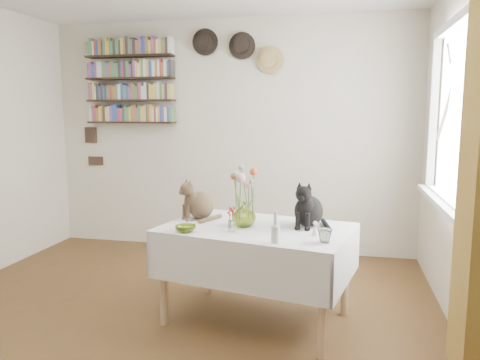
% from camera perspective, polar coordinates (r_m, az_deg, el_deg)
% --- Properties ---
extents(room, '(4.08, 4.58, 2.58)m').
position_cam_1_polar(room, '(2.98, -11.62, 3.06)').
color(room, brown).
rests_on(room, ground).
extents(window, '(0.12, 1.52, 1.32)m').
position_cam_1_polar(window, '(3.59, 24.64, 5.68)').
color(window, white).
rests_on(window, room).
extents(curtain, '(0.12, 0.38, 2.10)m').
position_cam_1_polar(curtain, '(2.71, 27.04, -0.32)').
color(curtain, brown).
rests_on(curtain, room).
extents(dining_table, '(1.45, 1.09, 0.70)m').
position_cam_1_polar(dining_table, '(3.40, 2.03, -8.55)').
color(dining_table, white).
rests_on(dining_table, room).
extents(tabby_cat, '(0.34, 0.34, 0.32)m').
position_cam_1_polar(tabby_cat, '(3.60, -4.76, -2.19)').
color(tabby_cat, brown).
rests_on(tabby_cat, dining_table).
extents(black_cat, '(0.29, 0.33, 0.34)m').
position_cam_1_polar(black_cat, '(3.38, 8.39, -2.76)').
color(black_cat, black).
rests_on(black_cat, dining_table).
extents(flower_vase, '(0.20, 0.20, 0.18)m').
position_cam_1_polar(flower_vase, '(3.34, 0.47, -4.19)').
color(flower_vase, '#ABC546').
rests_on(flower_vase, dining_table).
extents(green_bowl, '(0.16, 0.16, 0.04)m').
position_cam_1_polar(green_bowl, '(3.23, -6.67, -5.92)').
color(green_bowl, '#ABC546').
rests_on(green_bowl, dining_table).
extents(drinking_glass, '(0.12, 0.12, 0.09)m').
position_cam_1_polar(drinking_glass, '(2.99, 10.28, -6.72)').
color(drinking_glass, white).
rests_on(drinking_glass, dining_table).
extents(candlestick, '(0.06, 0.06, 0.20)m').
position_cam_1_polar(candlestick, '(2.94, 4.34, -6.40)').
color(candlestick, white).
rests_on(candlestick, dining_table).
extents(berry_jar, '(0.05, 0.05, 0.20)m').
position_cam_1_polar(berry_jar, '(3.20, -1.04, -4.81)').
color(berry_jar, white).
rests_on(berry_jar, dining_table).
extents(porcelain_figurine, '(0.05, 0.05, 0.10)m').
position_cam_1_polar(porcelain_figurine, '(3.15, 9.15, -5.94)').
color(porcelain_figurine, white).
rests_on(porcelain_figurine, dining_table).
extents(flower_bouquet, '(0.17, 0.13, 0.39)m').
position_cam_1_polar(flower_bouquet, '(3.31, 0.52, 0.07)').
color(flower_bouquet, '#4C7233').
rests_on(flower_bouquet, flower_vase).
extents(bookshelf_unit, '(1.00, 0.16, 0.91)m').
position_cam_1_polar(bookshelf_unit, '(5.40, -13.23, 11.56)').
color(bookshelf_unit, black).
rests_on(bookshelf_unit, room).
extents(wall_hats, '(0.98, 0.09, 0.48)m').
position_cam_1_polar(wall_hats, '(5.06, -0.20, 15.70)').
color(wall_hats, black).
rests_on(wall_hats, room).
extents(wall_art_plaques, '(0.21, 0.02, 0.44)m').
position_cam_1_polar(wall_art_plaques, '(5.71, -17.50, 4.00)').
color(wall_art_plaques, '#38281E').
rests_on(wall_art_plaques, room).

